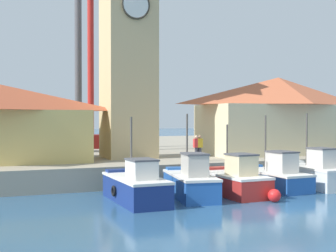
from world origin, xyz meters
TOP-DOWN VIEW (x-y plane):
  - ground_plane at (0.00, 0.00)m, footprint 300.00×300.00m
  - quay_wharf at (0.00, 27.75)m, footprint 120.00×40.00m
  - fishing_boat_far_left at (-5.46, 3.86)m, footprint 2.08×5.13m
  - fishing_boat_left_outer at (-2.49, 4.15)m, footprint 2.53×5.17m
  - fishing_boat_left_inner at (-0.08, 4.05)m, footprint 2.15×4.78m
  - fishing_boat_mid_left at (2.99, 4.98)m, footprint 2.17×5.17m
  - fishing_boat_center at (5.56, 4.69)m, footprint 2.00×4.85m
  - clock_tower at (-2.96, 13.37)m, footprint 3.78×3.78m
  - warehouse_right at (8.65, 12.59)m, footprint 11.98×5.75m
  - port_crane_near at (-3.25, 24.14)m, footprint 2.00×9.88m
  - port_crane_far at (-5.23, 20.38)m, footprint 5.96×8.94m
  - mooring_buoy at (0.67, 1.48)m, footprint 0.62×0.62m
  - dock_worker_near_tower at (0.45, 9.23)m, footprint 0.34×0.22m
  - dock_worker_along_quay at (0.22, 9.24)m, footprint 0.34×0.22m

SIDE VIEW (x-z plane):
  - ground_plane at x=0.00m, z-range 0.00..0.00m
  - mooring_buoy at x=0.67m, z-range 0.00..0.62m
  - quay_wharf at x=0.00m, z-range 0.00..1.30m
  - fishing_boat_mid_left at x=2.99m, z-range -1.37..2.79m
  - fishing_boat_left_inner at x=-0.08m, z-range -1.09..2.56m
  - fishing_boat_far_left at x=-5.46m, z-range -1.28..2.78m
  - fishing_boat_left_outer at x=-2.49m, z-range -1.34..2.88m
  - fishing_boat_center at x=5.56m, z-range -1.35..2.92m
  - dock_worker_near_tower at x=0.45m, z-range 1.34..2.96m
  - dock_worker_along_quay at x=0.22m, z-range 1.34..2.96m
  - warehouse_right at x=8.65m, z-range 1.37..7.14m
  - port_crane_near at x=-3.25m, z-range -0.69..18.27m
  - clock_tower at x=-2.96m, z-range 0.87..16.89m
  - port_crane_far at x=-5.23m, z-range -1.00..20.61m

